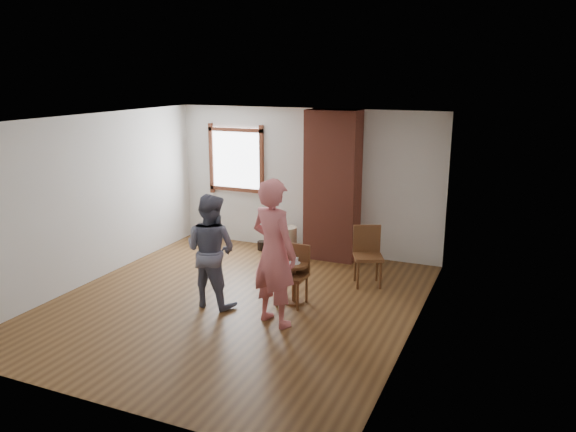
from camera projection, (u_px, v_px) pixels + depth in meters
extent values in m
plane|color=brown|center=(234.00, 303.00, 8.02)|extent=(5.50, 5.50, 0.00)
cube|color=silver|center=(306.00, 181.00, 10.14)|extent=(5.00, 0.04, 2.60)
cube|color=silver|center=(90.00, 199.00, 8.65)|extent=(0.04, 5.50, 2.60)
cube|color=silver|center=(415.00, 235.00, 6.74)|extent=(0.04, 5.50, 2.60)
cube|color=white|center=(230.00, 119.00, 7.37)|extent=(5.00, 5.50, 0.04)
cube|color=#5E2D1B|center=(236.00, 160.00, 10.57)|extent=(1.14, 0.06, 1.34)
cube|color=white|center=(236.00, 160.00, 10.58)|extent=(1.00, 0.02, 1.20)
cube|color=#994836|center=(333.00, 186.00, 9.69)|extent=(0.90, 0.50, 2.60)
cylinder|color=tan|center=(286.00, 241.00, 10.11)|extent=(0.50, 0.50, 0.51)
cylinder|color=black|center=(262.00, 246.00, 10.41)|extent=(0.20, 0.20, 0.16)
cube|color=brown|center=(292.00, 276.00, 7.87)|extent=(0.40, 0.40, 0.05)
cylinder|color=brown|center=(276.00, 293.00, 7.84)|extent=(0.04, 0.04, 0.43)
cylinder|color=brown|center=(298.00, 296.00, 7.72)|extent=(0.04, 0.04, 0.43)
cylinder|color=brown|center=(286.00, 285.00, 8.13)|extent=(0.04, 0.04, 0.43)
cylinder|color=brown|center=(307.00, 288.00, 8.00)|extent=(0.04, 0.04, 0.43)
cube|color=brown|center=(297.00, 258.00, 7.97)|extent=(0.40, 0.04, 0.43)
cube|color=brown|center=(368.00, 257.00, 8.60)|extent=(0.56, 0.56, 0.05)
cylinder|color=brown|center=(358.00, 275.00, 8.49)|extent=(0.04, 0.04, 0.46)
cylinder|color=brown|center=(381.00, 275.00, 8.49)|extent=(0.04, 0.04, 0.46)
cylinder|color=brown|center=(355.00, 267.00, 8.82)|extent=(0.04, 0.04, 0.46)
cylinder|color=brown|center=(377.00, 267.00, 8.83)|extent=(0.04, 0.04, 0.46)
cube|color=brown|center=(367.00, 239.00, 8.73)|extent=(0.40, 0.21, 0.46)
cylinder|color=brown|center=(294.00, 264.00, 7.89)|extent=(0.40, 0.40, 0.04)
cylinder|color=brown|center=(294.00, 284.00, 7.96)|extent=(0.06, 0.06, 0.54)
cylinder|color=brown|center=(294.00, 302.00, 8.03)|extent=(0.28, 0.28, 0.03)
cylinder|color=white|center=(294.00, 263.00, 7.88)|extent=(0.18, 0.18, 0.01)
cube|color=silver|center=(295.00, 261.00, 7.87)|extent=(0.08, 0.07, 0.06)
imported|color=#121533|center=(211.00, 250.00, 7.79)|extent=(0.83, 0.67, 1.61)
imported|color=#DD6E72|center=(274.00, 253.00, 7.16)|extent=(0.82, 0.68, 1.94)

